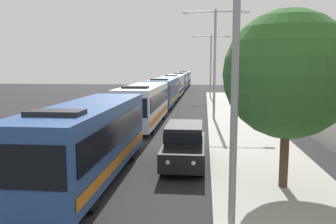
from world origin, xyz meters
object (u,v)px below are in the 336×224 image
object	(u,v)px
white_suv	(184,143)
bus_middle	(163,91)
bus_lead	(89,138)
bus_second_in_line	(144,103)
bus_rear	(180,81)
streetlamp_far	(211,60)
bus_tail_end	(184,78)
streetlamp_mid	(215,54)
roadside_tree	(288,74)
streetlamp_near	(236,53)
bus_fourth_in_line	(174,85)

from	to	relation	value
white_suv	bus_middle	bearing A→B (deg)	98.95
white_suv	bus_lead	bearing A→B (deg)	-146.92
bus_second_in_line	bus_rear	bearing A→B (deg)	90.00
bus_lead	streetlamp_far	distance (m)	36.48
bus_second_in_line	bus_tail_end	world-z (taller)	same
streetlamp_mid	streetlamp_far	bearing A→B (deg)	90.00
bus_lead	bus_second_in_line	xyz separation A→B (m)	(0.00, 12.93, 0.00)
streetlamp_far	bus_lead	bearing A→B (deg)	-98.55
bus_tail_end	white_suv	world-z (taller)	bus_tail_end
streetlamp_mid	roadside_tree	size ratio (longest dim) A/B	1.39
bus_lead	streetlamp_far	xyz separation A→B (m)	(5.40, 35.90, 3.60)
bus_rear	streetlamp_far	bearing A→B (deg)	-71.98
bus_rear	white_suv	xyz separation A→B (m)	(3.70, -50.08, -0.66)
streetlamp_far	streetlamp_near	bearing A→B (deg)	-90.00
white_suv	roadside_tree	xyz separation A→B (m)	(3.83, -3.01, 3.23)
bus_tail_end	streetlamp_far	bearing A→B (deg)	-79.76
streetlamp_mid	streetlamp_far	size ratio (longest dim) A/B	1.05
bus_lead	bus_second_in_line	size ratio (longest dim) A/B	0.96
bus_tail_end	streetlamp_mid	distance (m)	50.28
bus_middle	bus_rear	size ratio (longest dim) A/B	1.04
bus_fourth_in_line	bus_tail_end	distance (m)	26.79
bus_second_in_line	streetlamp_far	bearing A→B (deg)	76.78
bus_lead	white_suv	xyz separation A→B (m)	(3.70, 2.41, -0.65)
bus_lead	bus_fourth_in_line	size ratio (longest dim) A/B	0.86
bus_tail_end	white_suv	size ratio (longest dim) A/B	2.39
bus_fourth_in_line	bus_rear	size ratio (longest dim) A/B	1.03
streetlamp_far	roadside_tree	distance (m)	36.57
bus_fourth_in_line	bus_rear	bearing A→B (deg)	90.00
bus_second_in_line	roadside_tree	world-z (taller)	roadside_tree
roadside_tree	bus_lead	bearing A→B (deg)	175.45
bus_second_in_line	white_suv	world-z (taller)	bus_second_in_line
white_suv	streetlamp_far	distance (m)	33.80
bus_fourth_in_line	streetlamp_near	world-z (taller)	streetlamp_near
streetlamp_near	roadside_tree	xyz separation A→B (m)	(2.13, 3.42, -0.64)
white_suv	streetlamp_mid	world-z (taller)	streetlamp_mid
bus_second_in_line	white_suv	bearing A→B (deg)	-70.63
bus_second_in_line	bus_fourth_in_line	bearing A→B (deg)	90.00
white_suv	roadside_tree	world-z (taller)	roadside_tree
bus_second_in_line	bus_fourth_in_line	xyz separation A→B (m)	(0.00, 26.07, 0.00)
bus_lead	bus_rear	size ratio (longest dim) A/B	0.88
bus_fourth_in_line	roadside_tree	size ratio (longest dim) A/B	1.90
bus_rear	streetlamp_near	xyz separation A→B (m)	(5.40, -56.51, 3.22)
bus_rear	white_suv	distance (m)	50.22
white_suv	streetlamp_mid	xyz separation A→B (m)	(1.70, 13.53, 4.48)
streetlamp_mid	roadside_tree	world-z (taller)	streetlamp_mid
streetlamp_near	streetlamp_far	size ratio (longest dim) A/B	0.90
streetlamp_mid	bus_rear	bearing A→B (deg)	98.40
bus_tail_end	bus_fourth_in_line	bearing A→B (deg)	-90.00
bus_lead	bus_second_in_line	world-z (taller)	same
bus_tail_end	roadside_tree	xyz separation A→B (m)	(7.53, -66.39, 2.58)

